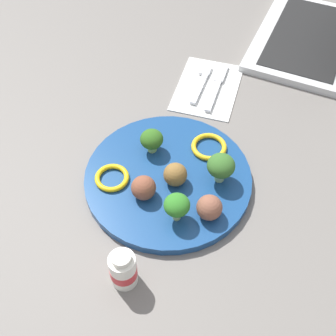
{
  "coord_description": "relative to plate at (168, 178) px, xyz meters",
  "views": [
    {
      "loc": [
        -0.43,
        -0.12,
        0.6
      ],
      "look_at": [
        0.0,
        0.0,
        0.04
      ],
      "focal_mm": 47.3,
      "sensor_mm": 36.0,
      "label": 1
    }
  ],
  "objects": [
    {
      "name": "ground_plane",
      "position": [
        0.0,
        0.0,
        -0.01
      ],
      "size": [
        4.0,
        4.0,
        0.0
      ],
      "primitive_type": "plane",
      "color": "slate"
    },
    {
      "name": "plate",
      "position": [
        0.0,
        0.0,
        0.0
      ],
      "size": [
        0.28,
        0.28,
        0.02
      ],
      "primitive_type": "cylinder",
      "color": "navy",
      "rests_on": "ground_plane"
    },
    {
      "name": "broccoli_floret_mid_right",
      "position": [
        0.02,
        -0.08,
        0.04
      ],
      "size": [
        0.05,
        0.05,
        0.05
      ],
      "color": "#8FB983",
      "rests_on": "plate"
    },
    {
      "name": "broccoli_floret_back_left",
      "position": [
        0.05,
        0.04,
        0.03
      ],
      "size": [
        0.04,
        0.04,
        0.04
      ],
      "color": "#96CB76",
      "rests_on": "plate"
    },
    {
      "name": "broccoli_floret_front_right",
      "position": [
        -0.08,
        -0.03,
        0.04
      ],
      "size": [
        0.04,
        0.04,
        0.05
      ],
      "color": "#9CBB75",
      "rests_on": "plate"
    },
    {
      "name": "meatball_mid_left",
      "position": [
        -0.06,
        -0.08,
        0.03
      ],
      "size": [
        0.04,
        0.04,
        0.04
      ],
      "primitive_type": "sphere",
      "color": "brown",
      "rests_on": "plate"
    },
    {
      "name": "meatball_back_left",
      "position": [
        -0.01,
        -0.01,
        0.03
      ],
      "size": [
        0.04,
        0.04,
        0.04
      ],
      "primitive_type": "sphere",
      "color": "brown",
      "rests_on": "plate"
    },
    {
      "name": "meatball_center",
      "position": [
        -0.05,
        0.03,
        0.03
      ],
      "size": [
        0.04,
        0.04,
        0.04
      ],
      "primitive_type": "sphere",
      "color": "brown",
      "rests_on": "plate"
    },
    {
      "name": "pepper_ring_back_left",
      "position": [
        0.08,
        -0.05,
        0.01
      ],
      "size": [
        0.07,
        0.07,
        0.01
      ],
      "primitive_type": "torus",
      "rotation": [
        0.0,
        0.0,
        1.79
      ],
      "color": "yellow",
      "rests_on": "plate"
    },
    {
      "name": "pepper_ring_far_rim",
      "position": [
        -0.03,
        0.09,
        0.01
      ],
      "size": [
        0.08,
        0.08,
        0.01
      ],
      "primitive_type": "torus",
      "rotation": [
        0.0,
        0.0,
        1.99
      ],
      "color": "yellow",
      "rests_on": "plate"
    },
    {
      "name": "napkin",
      "position": [
        0.25,
        -0.01,
        -0.01
      ],
      "size": [
        0.17,
        0.12,
        0.01
      ],
      "primitive_type": "cube",
      "rotation": [
        0.0,
        0.0,
        -0.01
      ],
      "color": "white",
      "rests_on": "ground_plane"
    },
    {
      "name": "fork",
      "position": [
        0.26,
        0.0,
        -0.0
      ],
      "size": [
        0.12,
        0.03,
        0.01
      ],
      "color": "silver",
      "rests_on": "napkin"
    },
    {
      "name": "knife",
      "position": [
        0.26,
        -0.03,
        -0.0
      ],
      "size": [
        0.15,
        0.02,
        0.01
      ],
      "color": "silver",
      "rests_on": "napkin"
    },
    {
      "name": "yogurt_bottle",
      "position": [
        -0.19,
        0.01,
        0.02
      ],
      "size": [
        0.04,
        0.04,
        0.07
      ],
      "color": "white",
      "rests_on": "ground_plane"
    },
    {
      "name": "laptop",
      "position": [
        0.45,
        -0.22,
        0.03
      ],
      "size": [
        0.35,
        0.27,
        0.21
      ],
      "color": "silver",
      "rests_on": "ground_plane"
    }
  ]
}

